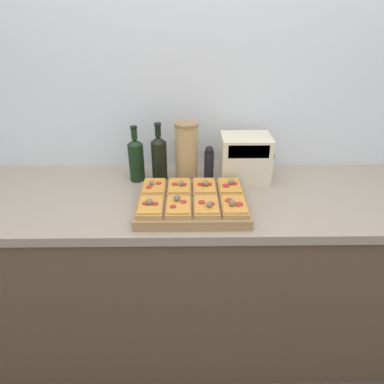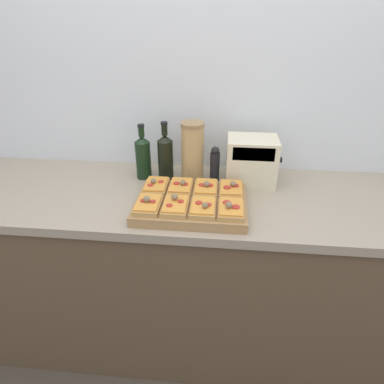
{
  "view_description": "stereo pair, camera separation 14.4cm",
  "coord_description": "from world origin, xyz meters",
  "px_view_note": "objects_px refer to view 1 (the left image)",
  "views": [
    {
      "loc": [
        -0.05,
        -1.05,
        1.66
      ],
      "look_at": [
        -0.04,
        0.23,
        0.97
      ],
      "focal_mm": 32.0,
      "sensor_mm": 36.0,
      "label": 1
    },
    {
      "loc": [
        0.09,
        -1.04,
        1.66
      ],
      "look_at": [
        -0.04,
        0.23,
        0.97
      ],
      "focal_mm": 32.0,
      "sensor_mm": 36.0,
      "label": 2
    }
  ],
  "objects_px": {
    "olive_oil_bottle": "(136,159)",
    "wine_bottle": "(159,157)",
    "cutting_board": "(192,204)",
    "grain_jar_tall": "(187,152)",
    "toaster_oven": "(245,158)",
    "pepper_mill": "(209,163)"
  },
  "relations": [
    {
      "from": "cutting_board",
      "to": "olive_oil_bottle",
      "type": "height_order",
      "value": "olive_oil_bottle"
    },
    {
      "from": "olive_oil_bottle",
      "to": "wine_bottle",
      "type": "height_order",
      "value": "wine_bottle"
    },
    {
      "from": "cutting_board",
      "to": "olive_oil_bottle",
      "type": "distance_m",
      "value": 0.39
    },
    {
      "from": "toaster_oven",
      "to": "wine_bottle",
      "type": "bearing_deg",
      "value": 179.88
    },
    {
      "from": "wine_bottle",
      "to": "toaster_oven",
      "type": "height_order",
      "value": "wine_bottle"
    },
    {
      "from": "wine_bottle",
      "to": "pepper_mill",
      "type": "xyz_separation_m",
      "value": [
        0.24,
        0.0,
        -0.03
      ]
    },
    {
      "from": "olive_oil_bottle",
      "to": "pepper_mill",
      "type": "distance_m",
      "value": 0.35
    },
    {
      "from": "grain_jar_tall",
      "to": "pepper_mill",
      "type": "xyz_separation_m",
      "value": [
        0.11,
        0.0,
        -0.06
      ]
    },
    {
      "from": "olive_oil_bottle",
      "to": "toaster_oven",
      "type": "height_order",
      "value": "olive_oil_bottle"
    },
    {
      "from": "olive_oil_bottle",
      "to": "pepper_mill",
      "type": "bearing_deg",
      "value": 0.0
    },
    {
      "from": "olive_oil_bottle",
      "to": "grain_jar_tall",
      "type": "distance_m",
      "value": 0.24
    },
    {
      "from": "pepper_mill",
      "to": "cutting_board",
      "type": "bearing_deg",
      "value": -107.07
    },
    {
      "from": "cutting_board",
      "to": "grain_jar_tall",
      "type": "height_order",
      "value": "grain_jar_tall"
    },
    {
      "from": "cutting_board",
      "to": "grain_jar_tall",
      "type": "xyz_separation_m",
      "value": [
        -0.02,
        0.28,
        0.12
      ]
    },
    {
      "from": "cutting_board",
      "to": "toaster_oven",
      "type": "xyz_separation_m",
      "value": [
        0.26,
        0.28,
        0.09
      ]
    },
    {
      "from": "cutting_board",
      "to": "wine_bottle",
      "type": "bearing_deg",
      "value": 119.09
    },
    {
      "from": "grain_jar_tall",
      "to": "olive_oil_bottle",
      "type": "bearing_deg",
      "value": 180.0
    },
    {
      "from": "cutting_board",
      "to": "grain_jar_tall",
      "type": "bearing_deg",
      "value": 94.71
    },
    {
      "from": "olive_oil_bottle",
      "to": "wine_bottle",
      "type": "bearing_deg",
      "value": -0.0
    },
    {
      "from": "cutting_board",
      "to": "toaster_oven",
      "type": "bearing_deg",
      "value": 46.99
    },
    {
      "from": "wine_bottle",
      "to": "pepper_mill",
      "type": "bearing_deg",
      "value": 0.0
    },
    {
      "from": "olive_oil_bottle",
      "to": "pepper_mill",
      "type": "xyz_separation_m",
      "value": [
        0.35,
        0.0,
        -0.03
      ]
    }
  ]
}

